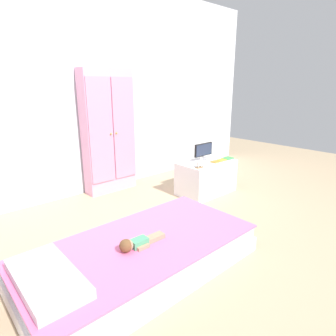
# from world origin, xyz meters

# --- Properties ---
(ground_plane) EXTENTS (10.00, 10.00, 0.02)m
(ground_plane) POSITION_xyz_m (0.00, 0.00, -0.01)
(ground_plane) COLOR tan
(back_wall) EXTENTS (6.40, 0.05, 2.70)m
(back_wall) POSITION_xyz_m (0.00, 1.57, 1.35)
(back_wall) COLOR silver
(back_wall) RESTS_ON ground_plane
(bed) EXTENTS (1.83, 0.91, 0.24)m
(bed) POSITION_xyz_m (-0.43, -0.31, 0.12)
(bed) COLOR white
(bed) RESTS_ON ground_plane
(pillow) EXTENTS (0.32, 0.65, 0.07)m
(pillow) POSITION_xyz_m (-1.14, -0.31, 0.27)
(pillow) COLOR silver
(pillow) RESTS_ON bed
(doll) EXTENTS (0.39, 0.13, 0.10)m
(doll) POSITION_xyz_m (-0.52, -0.34, 0.28)
(doll) COLOR #4CA375
(doll) RESTS_ON bed
(wardrobe) EXTENTS (0.69, 0.26, 1.61)m
(wardrobe) POSITION_xyz_m (0.33, 1.41, 0.81)
(wardrobe) COLOR #E599BC
(wardrobe) RESTS_ON ground_plane
(tv_stand) EXTENTS (0.76, 0.45, 0.44)m
(tv_stand) POSITION_xyz_m (1.22, 0.46, 0.22)
(tv_stand) COLOR white
(tv_stand) RESTS_ON ground_plane
(tv_monitor) EXTENTS (0.32, 0.10, 0.23)m
(tv_monitor) POSITION_xyz_m (1.24, 0.54, 0.57)
(tv_monitor) COLOR #99999E
(tv_monitor) RESTS_ON tv_stand
(rocking_horse_toy) EXTENTS (0.11, 0.04, 0.13)m
(rocking_horse_toy) POSITION_xyz_m (0.93, 0.32, 0.50)
(rocking_horse_toy) COLOR #8E6642
(rocking_horse_toy) RESTS_ON tv_stand
(book_orange) EXTENTS (0.12, 0.09, 0.01)m
(book_orange) POSITION_xyz_m (1.28, 0.36, 0.44)
(book_orange) COLOR orange
(book_orange) RESTS_ON tv_stand
(book_yellow) EXTENTS (0.11, 0.09, 0.01)m
(book_yellow) POSITION_xyz_m (1.41, 0.36, 0.44)
(book_yellow) COLOR gold
(book_yellow) RESTS_ON tv_stand
(book_green) EXTENTS (0.15, 0.11, 0.02)m
(book_green) POSITION_xyz_m (1.54, 0.36, 0.44)
(book_green) COLOR #429E51
(book_green) RESTS_ON tv_stand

